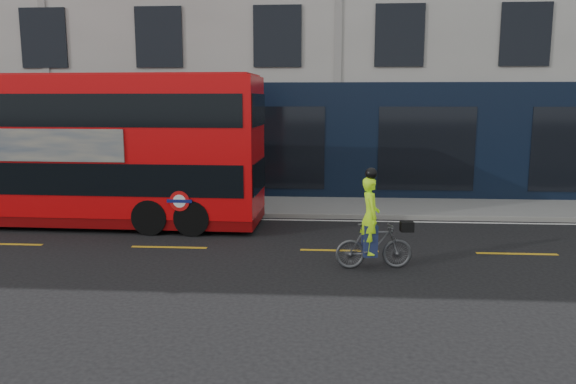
# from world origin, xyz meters

# --- Properties ---
(ground) EXTENTS (120.00, 120.00, 0.00)m
(ground) POSITION_xyz_m (0.00, 0.00, 0.00)
(ground) COLOR black
(ground) RESTS_ON ground
(pavement) EXTENTS (60.00, 3.00, 0.12)m
(pavement) POSITION_xyz_m (0.00, 6.50, 0.06)
(pavement) COLOR gray
(pavement) RESTS_ON ground
(kerb) EXTENTS (60.00, 0.12, 0.13)m
(kerb) POSITION_xyz_m (0.00, 5.00, 0.07)
(kerb) COLOR gray
(kerb) RESTS_ON ground
(road_edge_line) EXTENTS (58.00, 0.10, 0.01)m
(road_edge_line) POSITION_xyz_m (0.00, 4.70, 0.00)
(road_edge_line) COLOR silver
(road_edge_line) RESTS_ON ground
(lane_dashes) EXTENTS (58.00, 0.12, 0.01)m
(lane_dashes) POSITION_xyz_m (0.00, 1.50, 0.00)
(lane_dashes) COLOR gold
(lane_dashes) RESTS_ON ground
(bus) EXTENTS (10.24, 2.57, 4.10)m
(bus) POSITION_xyz_m (-7.15, 3.80, 2.10)
(bus) COLOR red
(bus) RESTS_ON ground
(cyclist) EXTENTS (1.63, 0.64, 2.10)m
(cyclist) POSITION_xyz_m (0.65, 0.17, 0.70)
(cyclist) COLOR #45474A
(cyclist) RESTS_ON ground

